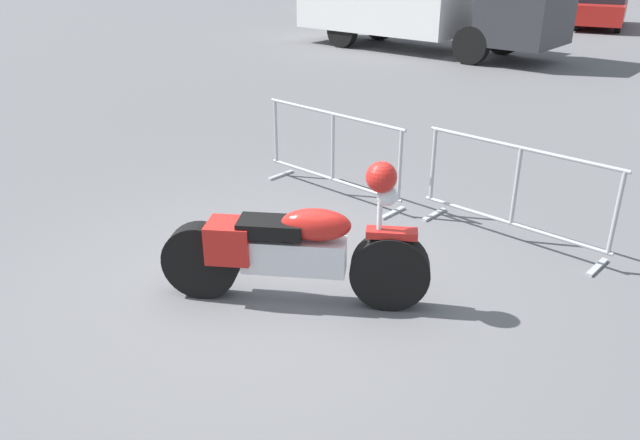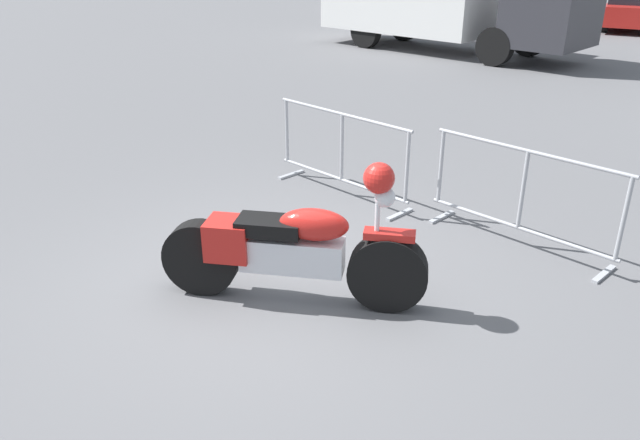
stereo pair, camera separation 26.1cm
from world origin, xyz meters
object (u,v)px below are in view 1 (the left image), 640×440
at_px(motorcycle, 294,249).
at_px(crowd_barrier_far, 515,193).
at_px(parked_car_maroon, 525,3).
at_px(parked_car_red, 601,7).
at_px(parked_car_yellow, 462,0).
at_px(crowd_barrier_near, 333,153).

height_order(motorcycle, crowd_barrier_far, motorcycle).
bearing_deg(parked_car_maroon, parked_car_red, -88.94).
xyz_separation_m(parked_car_yellow, parked_car_maroon, (2.64, -0.26, 0.06)).
relative_size(parked_car_maroon, parked_car_red, 1.08).
distance_m(motorcycle, crowd_barrier_far, 2.60).
bearing_deg(crowd_barrier_far, parked_car_yellow, 115.07).
bearing_deg(parked_car_red, motorcycle, 176.79).
height_order(parked_car_yellow, parked_car_red, parked_car_yellow).
distance_m(parked_car_yellow, parked_car_red, 5.27).
distance_m(crowd_barrier_far, parked_car_red, 19.29).
bearing_deg(motorcycle, crowd_barrier_near, 88.35).
xyz_separation_m(motorcycle, crowd_barrier_near, (-1.16, 2.33, 0.04)).
bearing_deg(motorcycle, crowd_barrier_far, 35.19).
bearing_deg(crowd_barrier_far, motorcycle, -116.58).
distance_m(motorcycle, parked_car_red, 21.43).
relative_size(crowd_barrier_far, parked_car_maroon, 0.46).
height_order(motorcycle, parked_car_maroon, parked_car_maroon).
xyz_separation_m(motorcycle, parked_car_maroon, (-4.97, 20.81, 0.24)).
distance_m(parked_car_yellow, parked_car_maroon, 2.65).
bearing_deg(motorcycle, parked_car_yellow, 81.62).
relative_size(parked_car_yellow, parked_car_red, 1.00).
xyz_separation_m(crowd_barrier_near, parked_car_maroon, (-3.80, 18.48, 0.20)).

